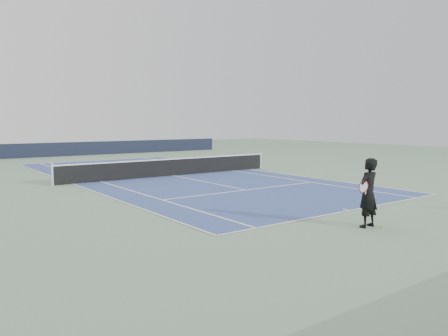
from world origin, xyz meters
TOP-DOWN VIEW (x-y plane):
  - ground at (0.00, 0.00)m, footprint 80.00×80.00m
  - court_surface at (0.00, 0.00)m, footprint 10.97×23.77m
  - tennis_net at (0.00, 0.00)m, footprint 12.90×0.10m
  - windscreen_far at (0.00, 17.88)m, footprint 30.00×0.25m
  - tennis_player at (-1.50, -13.60)m, footprint 0.84×0.58m
  - tennis_ball at (-1.19, -13.87)m, footprint 0.06×0.06m

SIDE VIEW (x-z plane):
  - ground at x=0.00m, z-range 0.00..0.00m
  - court_surface at x=0.00m, z-range 0.00..0.01m
  - tennis_ball at x=-1.19m, z-range 0.00..0.06m
  - tennis_net at x=0.00m, z-range -0.03..1.04m
  - windscreen_far at x=0.00m, z-range 0.00..1.20m
  - tennis_player at x=-1.50m, z-range 0.00..1.95m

